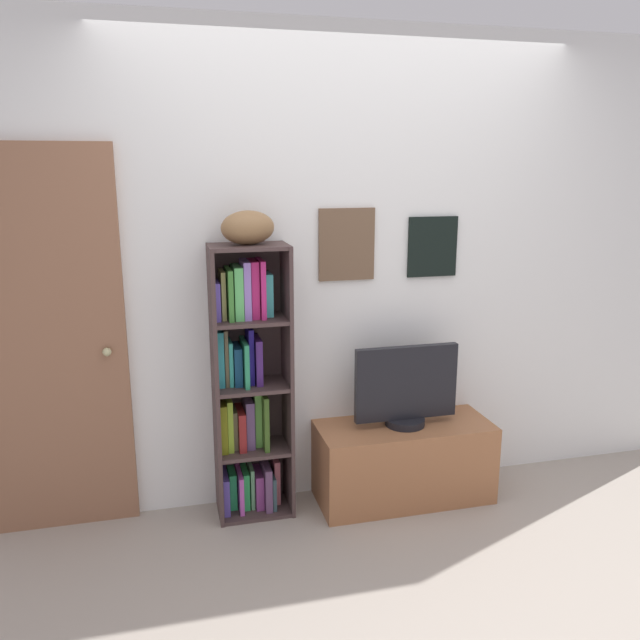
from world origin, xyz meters
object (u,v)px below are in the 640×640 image
object	(u,v)px
tv_stand	(404,462)
door	(41,347)
television	(406,388)
bookshelf	(248,387)
football	(248,228)

from	to	relation	value
tv_stand	door	distance (m)	2.02
television	tv_stand	bearing A→B (deg)	-90.00
bookshelf	tv_stand	xyz separation A→B (m)	(0.86, -0.10, -0.48)
television	door	size ratio (longest dim) A/B	0.30
television	door	xyz separation A→B (m)	(-1.87, 0.18, 0.32)
bookshelf	football	xyz separation A→B (m)	(0.02, -0.03, 0.84)
football	door	bearing A→B (deg)	173.81
bookshelf	television	size ratio (longest dim) A/B	2.52
football	television	bearing A→B (deg)	-4.70
tv_stand	door	xyz separation A→B (m)	(-1.87, 0.18, 0.76)
television	football	bearing A→B (deg)	175.30
football	door	world-z (taller)	door
football	television	world-z (taller)	football
bookshelf	door	bearing A→B (deg)	175.43
bookshelf	door	size ratio (longest dim) A/B	0.75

